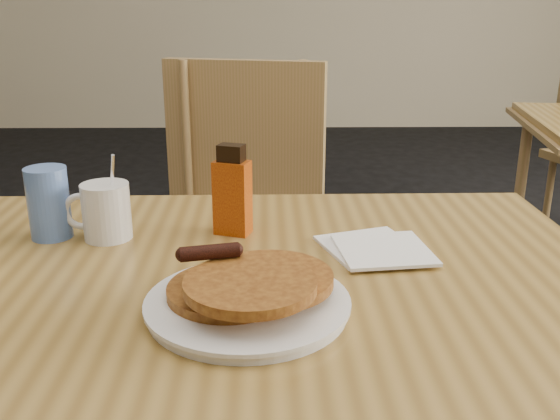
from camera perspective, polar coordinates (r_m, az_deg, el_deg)
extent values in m
cube|color=#A27C39|center=(1.01, -6.29, -7.15)|extent=(1.33, 0.89, 0.04)
cube|color=#A07B4B|center=(1.02, -6.26, -7.91)|extent=(1.37, 0.93, 0.02)
cylinder|color=#A07B4B|center=(1.58, 17.61, -13.29)|extent=(0.04, 0.04, 0.71)
cube|color=#A07B4B|center=(1.67, -3.36, -5.27)|extent=(0.55, 0.55, 0.04)
cube|color=#A07B4B|center=(1.78, -3.25, 5.51)|extent=(0.45, 0.15, 0.50)
cylinder|color=#A07B4B|center=(1.65, -10.15, -16.00)|extent=(0.04, 0.04, 0.47)
cylinder|color=#A07B4B|center=(1.95, 2.53, -9.90)|extent=(0.04, 0.04, 0.47)
cylinder|color=white|center=(0.89, -2.97, -8.71)|extent=(0.28, 0.28, 0.02)
cylinder|color=white|center=(0.89, -2.98, -8.31)|extent=(0.29, 0.29, 0.01)
cylinder|color=#A16421|center=(0.90, -4.57, -7.33)|extent=(0.18, 0.18, 0.01)
cylinder|color=#A16421|center=(0.89, -1.02, -6.32)|extent=(0.18, 0.18, 0.01)
cylinder|color=#A16421|center=(0.84, -2.75, -6.84)|extent=(0.18, 0.18, 0.01)
cylinder|color=black|center=(0.90, -6.46, -3.84)|extent=(0.09, 0.04, 0.02)
cylinder|color=white|center=(1.18, -15.58, -0.12)|extent=(0.09, 0.09, 0.10)
torus|color=white|center=(1.19, -17.70, -0.13)|extent=(0.07, 0.01, 0.07)
cylinder|color=black|center=(1.17, -15.76, 1.91)|extent=(0.08, 0.08, 0.01)
cylinder|color=silver|center=(1.16, -15.14, 1.57)|extent=(0.03, 0.05, 0.15)
cube|color=#700E06|center=(1.16, -4.37, 1.12)|extent=(0.07, 0.06, 0.14)
cube|color=black|center=(1.13, -4.48, 5.22)|extent=(0.05, 0.04, 0.03)
cube|color=white|center=(1.11, 8.20, -3.36)|extent=(0.19, 0.19, 0.01)
cube|color=white|center=(1.09, 9.44, -3.62)|extent=(0.17, 0.17, 0.01)
cylinder|color=#557BC8|center=(1.21, -20.39, 0.61)|extent=(0.08, 0.08, 0.13)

